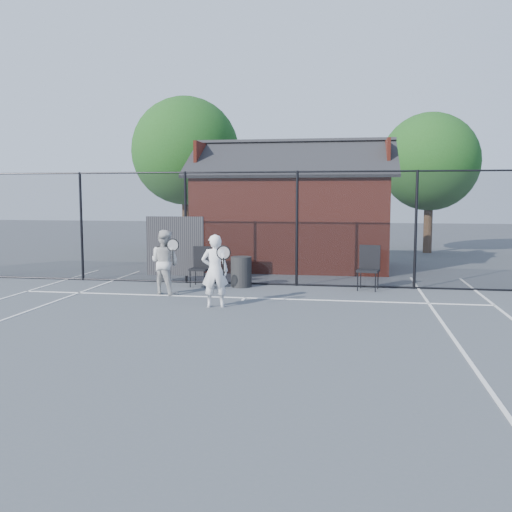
% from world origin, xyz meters
% --- Properties ---
extents(ground, '(80.00, 80.00, 0.00)m').
position_xyz_m(ground, '(0.00, 0.00, 0.00)').
color(ground, '#464C50').
rests_on(ground, ground).
extents(court_lines, '(11.02, 18.00, 0.01)m').
position_xyz_m(court_lines, '(0.00, -1.32, 0.01)').
color(court_lines, silver).
rests_on(court_lines, ground).
extents(fence, '(22.04, 3.00, 3.00)m').
position_xyz_m(fence, '(-0.30, 5.00, 1.45)').
color(fence, black).
rests_on(fence, ground).
extents(clubhouse, '(6.50, 4.36, 4.19)m').
position_xyz_m(clubhouse, '(0.50, 9.00, 1.61)').
color(clubhouse, maroon).
rests_on(clubhouse, ground).
extents(tree_left, '(4.48, 4.48, 6.44)m').
position_xyz_m(tree_left, '(-4.50, 13.50, 4.19)').
color(tree_left, '#2F2112').
rests_on(tree_left, ground).
extents(tree_right, '(3.97, 3.97, 5.70)m').
position_xyz_m(tree_right, '(5.50, 14.50, 3.71)').
color(tree_right, '#2F2112').
rests_on(tree_right, ground).
extents(player_front, '(0.72, 0.56, 1.55)m').
position_xyz_m(player_front, '(-0.43, 1.86, 0.78)').
color(player_front, white).
rests_on(player_front, ground).
extents(player_back, '(0.91, 0.80, 1.55)m').
position_xyz_m(player_back, '(-2.00, 3.21, 0.78)').
color(player_back, silver).
rests_on(player_back, ground).
extents(chair_left, '(0.52, 0.54, 1.01)m').
position_xyz_m(chair_left, '(-1.46, 4.46, 0.50)').
color(chair_left, black).
rests_on(chair_left, ground).
extents(chair_right, '(0.62, 0.63, 1.09)m').
position_xyz_m(chair_right, '(2.83, 4.60, 0.55)').
color(chair_right, black).
rests_on(chair_right, ground).
extents(waste_bin, '(0.58, 0.58, 0.79)m').
position_xyz_m(waste_bin, '(-0.40, 4.58, 0.39)').
color(waste_bin, black).
rests_on(waste_bin, ground).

